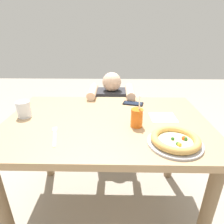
# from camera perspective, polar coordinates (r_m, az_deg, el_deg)

# --- Properties ---
(ground_plane) EXTENTS (8.00, 8.00, 0.00)m
(ground_plane) POSITION_cam_1_polar(r_m,az_deg,el_deg) (1.68, -1.41, -25.95)
(ground_plane) COLOR #9E9384
(dining_table) EXTENTS (1.27, 0.86, 0.75)m
(dining_table) POSITION_cam_1_polar(r_m,az_deg,el_deg) (1.26, -1.70, -6.90)
(dining_table) COLOR tan
(dining_table) RESTS_ON ground
(pizza_near) EXTENTS (0.27, 0.27, 0.05)m
(pizza_near) POSITION_cam_1_polar(r_m,az_deg,el_deg) (1.01, 18.26, -8.03)
(pizza_near) COLOR #B7B7BC
(pizza_near) RESTS_ON dining_table
(drink_cup_colored) EXTENTS (0.07, 0.07, 0.19)m
(drink_cup_colored) POSITION_cam_1_polar(r_m,az_deg,el_deg) (1.12, 7.36, -1.69)
(drink_cup_colored) COLOR orange
(drink_cup_colored) RESTS_ON dining_table
(water_cup_clear) EXTENTS (0.09, 0.09, 0.10)m
(water_cup_clear) POSITION_cam_1_polar(r_m,az_deg,el_deg) (1.35, -24.71, 0.80)
(water_cup_clear) COLOR silver
(water_cup_clear) RESTS_ON dining_table
(paper_napkin) EXTENTS (0.16, 0.15, 0.00)m
(paper_napkin) POSITION_cam_1_polar(r_m,az_deg,el_deg) (1.28, 14.89, -1.57)
(paper_napkin) COLOR white
(paper_napkin) RESTS_ON dining_table
(fork) EXTENTS (0.07, 0.20, 0.00)m
(fork) POSITION_cam_1_polar(r_m,az_deg,el_deg) (1.08, -16.63, -6.62)
(fork) COLOR silver
(fork) RESTS_ON dining_table
(cell_phone) EXTENTS (0.16, 0.11, 0.01)m
(cell_phone) POSITION_cam_1_polar(r_m,az_deg,el_deg) (1.46, 6.28, 2.56)
(cell_phone) COLOR black
(cell_phone) RESTS_ON dining_table
(diner_seated) EXTENTS (0.38, 0.51, 0.90)m
(diner_seated) POSITION_cam_1_polar(r_m,az_deg,el_deg) (1.97, -0.07, -2.16)
(diner_seated) COLOR #333847
(diner_seated) RESTS_ON ground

